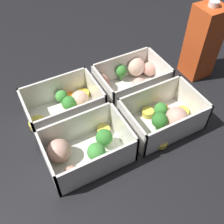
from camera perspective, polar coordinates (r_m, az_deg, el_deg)
ground_plane at (r=0.62m, az=-0.00°, el=-1.56°), size 4.00×4.00×0.00m
container_near_left at (r=0.53m, az=-6.34°, el=-8.40°), size 0.17×0.12×0.07m
container_near_right at (r=0.60m, az=11.52°, el=-1.09°), size 0.17×0.12×0.07m
container_far_left at (r=0.62m, az=-9.82°, el=1.44°), size 0.18×0.13×0.07m
container_far_right at (r=0.68m, az=4.05°, el=7.48°), size 0.20×0.14×0.07m
juice_carton at (r=0.72m, az=19.10°, el=14.15°), size 0.07×0.07×0.20m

